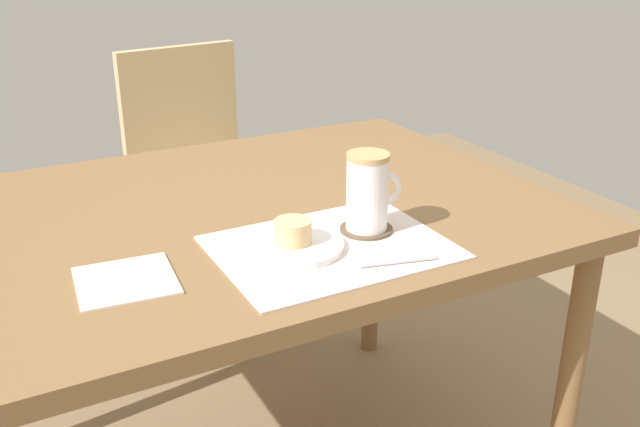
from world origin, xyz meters
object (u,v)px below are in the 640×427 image
at_px(pastry_plate, 293,246).
at_px(coffee_mug, 368,191).
at_px(wooden_chair, 201,179).
at_px(pastry, 293,232).
at_px(dining_table, 253,239).

height_order(pastry_plate, coffee_mug, coffee_mug).
bearing_deg(wooden_chair, pastry, 72.54).
xyz_separation_m(wooden_chair, pastry_plate, (-0.18, -1.04, 0.25)).
bearing_deg(wooden_chair, dining_table, 71.05).
bearing_deg(pastry_plate, wooden_chair, 80.08).
xyz_separation_m(dining_table, wooden_chair, (0.17, 0.82, -0.16)).
distance_m(pastry_plate, pastry, 0.03).
height_order(pastry, coffee_mug, coffee_mug).
distance_m(wooden_chair, coffee_mug, 1.08).
distance_m(dining_table, coffee_mug, 0.30).
bearing_deg(dining_table, pastry_plate, -94.35).
height_order(wooden_chair, pastry_plate, wooden_chair).
bearing_deg(dining_table, pastry, -94.35).
bearing_deg(coffee_mug, pastry_plate, -176.96).
relative_size(dining_table, pastry_plate, 6.76).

